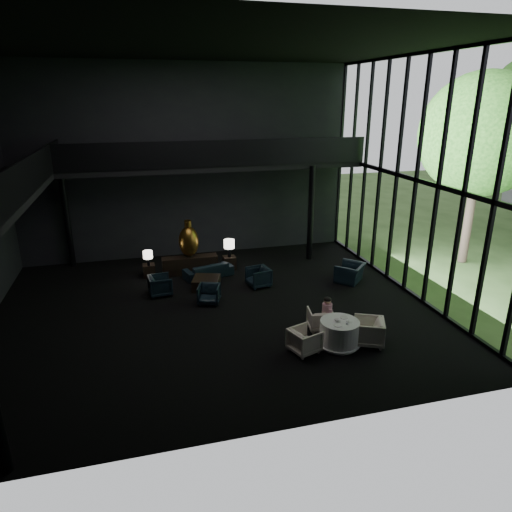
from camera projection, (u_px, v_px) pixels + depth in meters
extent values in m
cube|color=black|center=(216.00, 310.00, 14.99)|extent=(14.00, 12.00, 0.02)
cube|color=black|center=(207.00, 44.00, 12.35)|extent=(14.00, 12.00, 0.02)
cube|color=black|center=(188.00, 163.00, 19.14)|extent=(14.00, 0.04, 8.00)
cube|color=black|center=(268.00, 252.00, 8.19)|extent=(14.00, 0.04, 8.00)
cube|color=black|center=(216.00, 166.00, 18.47)|extent=(12.00, 2.00, 0.25)
cube|color=black|center=(28.00, 177.00, 12.26)|extent=(0.06, 12.00, 1.00)
cube|color=black|center=(220.00, 153.00, 17.36)|extent=(12.00, 0.06, 1.00)
cylinder|color=black|center=(67.00, 219.00, 18.32)|extent=(0.24, 0.24, 4.00)
cylinder|color=black|center=(311.00, 214.00, 19.14)|extent=(0.24, 0.24, 4.00)
cylinder|color=#382D23|center=(471.00, 205.00, 18.66)|extent=(0.36, 0.36, 4.90)
sphere|color=#2B5E21|center=(482.00, 135.00, 17.74)|extent=(4.80, 4.80, 4.80)
cube|color=black|center=(190.00, 265.00, 18.06)|extent=(2.17, 0.49, 0.69)
ellipsoid|color=brown|center=(189.00, 241.00, 17.82)|extent=(0.78, 0.78, 1.21)
cylinder|color=brown|center=(188.00, 224.00, 17.58)|extent=(0.27, 0.27, 0.24)
cube|color=black|center=(149.00, 271.00, 17.73)|extent=(0.46, 0.46, 0.50)
cylinder|color=black|center=(148.00, 262.00, 17.45)|extent=(0.11, 0.11, 0.32)
cylinder|color=white|center=(148.00, 255.00, 17.35)|extent=(0.36, 0.36, 0.29)
cube|color=black|center=(229.00, 263.00, 18.53)|extent=(0.48, 0.48, 0.53)
cylinder|color=black|center=(229.00, 252.00, 18.37)|extent=(0.13, 0.13, 0.37)
cylinder|color=white|center=(229.00, 244.00, 18.25)|extent=(0.43, 0.43, 0.34)
imported|color=black|center=(208.00, 269.00, 17.69)|extent=(1.81, 0.95, 0.68)
imported|color=black|center=(160.00, 284.00, 16.06)|extent=(0.79, 0.83, 0.79)
imported|color=black|center=(258.00, 276.00, 16.79)|extent=(0.86, 0.90, 0.81)
imported|color=black|center=(209.00, 294.00, 15.41)|extent=(0.83, 0.80, 0.68)
imported|color=black|center=(350.00, 270.00, 17.21)|extent=(1.24, 1.24, 0.93)
cube|color=black|center=(206.00, 283.00, 16.65)|extent=(1.18, 1.18, 0.42)
cylinder|color=white|center=(339.00, 333.00, 12.78)|extent=(1.09, 1.09, 0.75)
cone|color=white|center=(338.00, 343.00, 12.88)|extent=(1.24, 1.24, 0.10)
imported|color=silver|center=(320.00, 319.00, 13.70)|extent=(0.72, 0.69, 0.66)
imported|color=beige|center=(369.00, 329.00, 12.84)|extent=(1.10, 1.13, 0.89)
imported|color=beige|center=(305.00, 340.00, 12.45)|extent=(0.86, 0.89, 0.73)
cylinder|color=pink|center=(327.00, 310.00, 13.51)|extent=(0.30, 0.30, 0.42)
sphere|color=#D8A884|center=(328.00, 300.00, 13.40)|extent=(0.21, 0.21, 0.21)
ellipsoid|color=black|center=(328.00, 300.00, 13.39)|extent=(0.22, 0.22, 0.15)
cylinder|color=white|center=(338.00, 325.00, 12.42)|extent=(0.28, 0.28, 0.01)
cylinder|color=white|center=(344.00, 317.00, 12.86)|extent=(0.25, 0.25, 0.02)
cylinder|color=white|center=(350.00, 322.00, 12.60)|extent=(0.15, 0.15, 0.01)
cylinder|color=white|center=(348.00, 321.00, 12.56)|extent=(0.09, 0.09, 0.06)
ellipsoid|color=white|center=(337.00, 320.00, 12.64)|extent=(0.16, 0.16, 0.08)
cylinder|color=#99999E|center=(347.00, 323.00, 12.46)|extent=(0.08, 0.08, 0.07)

